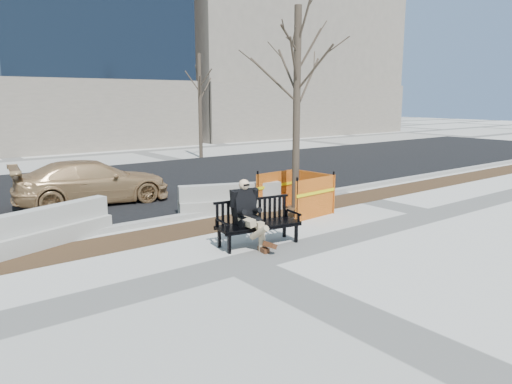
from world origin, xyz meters
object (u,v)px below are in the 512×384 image
at_px(tree_fence, 295,213).
at_px(jersey_barrier_left, 50,244).
at_px(sedan, 94,203).
at_px(bench, 258,245).
at_px(jersey_barrier_right, 231,212).
at_px(seated_man, 247,246).

distance_m(tree_fence, jersey_barrier_left, 5.97).
relative_size(tree_fence, sedan, 1.30).
distance_m(bench, jersey_barrier_right, 2.94).
height_order(bench, jersey_barrier_left, bench).
bearing_deg(seated_man, tree_fence, 38.22).
xyz_separation_m(bench, jersey_barrier_left, (-3.40, 2.66, 0.00)).
relative_size(bench, tree_fence, 0.32).
xyz_separation_m(seated_man, sedan, (-1.06, 5.94, 0.00)).
xyz_separation_m(seated_man, jersey_barrier_left, (-3.16, 2.57, 0.00)).
xyz_separation_m(tree_fence, jersey_barrier_right, (-1.32, 1.07, 0.00)).
xyz_separation_m(bench, tree_fence, (2.48, 1.62, 0.00)).
relative_size(tree_fence, jersey_barrier_right, 2.06).
distance_m(sedan, jersey_barrier_left, 3.97).
distance_m(seated_man, jersey_barrier_left, 4.08).
bearing_deg(bench, jersey_barrier_left, 150.73).
bearing_deg(seated_man, jersey_barrier_right, 70.52).
height_order(bench, jersey_barrier_right, bench).
distance_m(bench, tree_fence, 2.96).
bearing_deg(tree_fence, jersey_barrier_right, 140.81).
relative_size(sedan, jersey_barrier_right, 1.58).
bearing_deg(sedan, tree_fence, -131.31).
bearing_deg(sedan, seated_man, -161.84).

